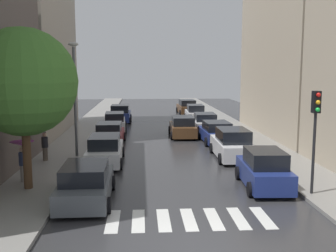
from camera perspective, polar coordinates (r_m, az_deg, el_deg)
ground_plane at (r=35.60m, az=-1.07°, el=-0.54°), size 28.00×72.00×0.04m
sidewalk_left at (r=35.88m, az=-11.50°, el=-0.49°), size 3.00×72.00×0.15m
sidewalk_right at (r=36.47m, az=9.18°, el=-0.29°), size 3.00×72.00×0.15m
crosswalk_stripes at (r=14.83m, az=2.96°, el=-13.02°), size 5.85×2.20×0.01m
building_left_mid at (r=35.47m, az=-19.77°, el=15.54°), size 6.00×13.81×20.41m
building_right_mid at (r=34.22m, az=18.55°, el=14.42°), size 6.00×14.74×18.68m
parked_car_left_nearest at (r=16.74m, az=-11.53°, el=-8.00°), size 2.20×4.59×1.59m
parked_car_left_second at (r=23.12m, az=-8.86°, el=-3.40°), size 2.08×4.76×1.64m
parked_car_left_third at (r=28.78m, az=-8.23°, el=-1.17°), size 2.13×4.20×1.58m
parked_car_left_fourth at (r=35.00m, az=-7.51°, el=0.53°), size 2.12×4.53×1.62m
parked_car_left_fifth at (r=40.61m, az=-6.75°, el=1.66°), size 2.18×4.06×1.75m
parked_car_right_nearest at (r=18.77m, az=13.39°, el=-6.08°), size 2.14×4.18×1.76m
parked_car_right_second at (r=24.41m, az=9.04°, el=-2.62°), size 2.18×4.71×1.81m
parked_car_right_third at (r=29.52m, az=6.80°, el=-0.93°), size 2.28×4.57×1.55m
parked_car_right_fourth at (r=34.77m, az=5.21°, el=0.47°), size 2.23×4.40×1.56m
parked_car_right_fifth at (r=41.26m, az=3.85°, el=1.77°), size 2.07×4.32×1.70m
parked_car_right_sixth at (r=47.85m, az=2.69°, el=2.66°), size 2.28×4.82×1.70m
car_midroad at (r=31.82m, az=2.08°, el=-0.16°), size 2.12×4.42×1.63m
pedestrian_foreground at (r=23.89m, az=-17.03°, el=-1.60°), size 0.91×0.91×1.86m
pedestrian_near_tree at (r=19.76m, az=-19.85°, el=-3.42°), size 1.08×1.08×1.89m
street_tree_left at (r=18.21m, az=-19.75°, el=5.84°), size 4.60×4.60×6.94m
traffic_light_right_corner at (r=17.57m, az=20.10°, el=0.88°), size 0.30×0.42×4.30m
lamp_post_left at (r=24.38m, az=-13.02°, el=4.82°), size 0.60×0.28×6.71m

